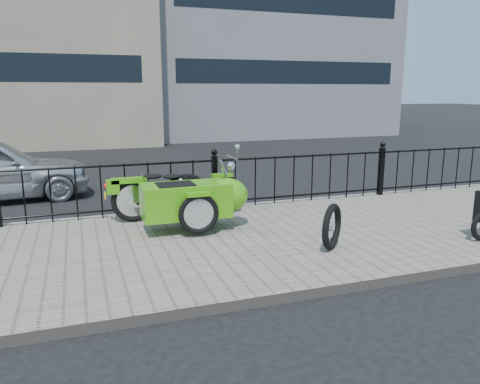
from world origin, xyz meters
name	(u,v)px	position (x,y,z in m)	size (l,w,h in m)	color
ground	(238,235)	(0.00, 0.00, 0.00)	(120.00, 120.00, 0.00)	black
sidewalk	(250,241)	(0.00, -0.50, 0.06)	(30.00, 3.80, 0.12)	slate
curb	(213,210)	(0.00, 1.44, 0.06)	(30.00, 0.10, 0.12)	gray
iron_fence	(215,183)	(0.00, 1.30, 0.59)	(14.11, 0.11, 1.08)	black
motorcycle_sidecar	(195,197)	(-0.61, 0.29, 0.59)	(2.28, 1.48, 0.98)	black
spare_tire	(332,227)	(0.86, -1.33, 0.43)	(0.63, 0.63, 0.09)	black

